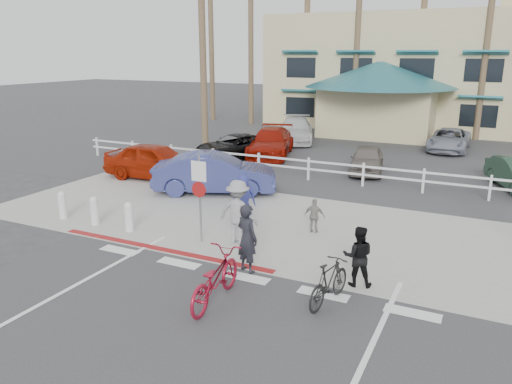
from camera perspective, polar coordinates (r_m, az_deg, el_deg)
The scene contains 33 objects.
ground at distance 12.07m, azimuth -2.43°, elevation -10.91°, with size 140.00×140.00×0.00m, color #333335.
bike_path at distance 10.58m, azimuth -7.75°, elevation -15.18°, with size 12.00×16.00×0.01m, color #333335.
sidewalk_plaza at distance 15.85m, azimuth 5.31°, elevation -4.27°, with size 22.00×7.00×0.01m, color gray.
cross_street at distance 19.47m, azimuth 9.49°, elevation -0.60°, with size 40.00×5.00×0.01m, color #333335.
parking_lot at distance 28.48m, azimuth 15.02°, elevation 4.26°, with size 50.00×16.00×0.01m, color #333335.
curb_red at distance 14.49m, azimuth -10.72°, elevation -6.44°, with size 7.00×0.25×0.02m, color maroon.
rail_fence at distance 21.10m, azimuth 12.41°, elevation 1.91°, with size 29.40×0.16×1.00m, color silver, non-canonical shape.
building at distance 40.60m, azimuth 22.22°, elevation 14.98°, with size 28.00×16.00×11.30m, color beige, non-canonical shape.
sign_post at distance 14.41m, azimuth -6.42°, elevation -0.31°, with size 0.50×0.10×2.90m, color gray, non-canonical shape.
bollard_0 at distance 15.98m, azimuth -14.32°, elevation -2.76°, with size 0.26×0.26×0.95m, color silver, non-canonical shape.
bollard_1 at distance 16.89m, azimuth -17.97°, elevation -2.05°, with size 0.26×0.26×0.95m, color silver, non-canonical shape.
bollard_2 at distance 17.86m, azimuth -21.23°, elevation -1.40°, with size 0.26×0.26×0.95m, color silver, non-canonical shape.
palm_0 at distance 41.36m, azimuth -5.18°, elevation 18.59°, with size 4.00×4.00×15.00m, color #153213, non-canonical shape.
palm_1 at distance 38.53m, azimuth -0.59°, elevation 17.37°, with size 4.00×4.00×13.00m, color #153213, non-canonical shape.
palm_2 at distance 37.93m, azimuth 5.87°, elevation 19.59°, with size 4.00×4.00×16.00m, color #153213, non-canonical shape.
palm_3 at distance 35.71m, azimuth 11.58°, elevation 18.00°, with size 4.00×4.00×14.00m, color #153213, non-canonical shape.
palm_4 at distance 35.91m, azimuth 18.56°, elevation 18.32°, with size 4.00×4.00×15.00m, color #153213, non-canonical shape.
palm_5 at distance 34.51m, azimuth 25.01°, elevation 16.16°, with size 4.00×4.00×13.00m, color #153213, non-canonical shape.
palm_10 at distance 28.80m, azimuth -6.14°, elevation 16.84°, with size 4.00×4.00×12.00m, color #153213, non-canonical shape.
bike_red at distance 11.23m, azimuth -4.75°, elevation -9.80°, with size 0.77×2.22×1.16m, color maroon.
rider_red at distance 12.57m, azimuth -1.03°, elevation -5.32°, with size 0.65×0.43×1.80m, color black.
bike_black at distance 11.28m, azimuth 8.34°, elevation -10.19°, with size 0.48×1.70×1.02m, color black.
rider_black at distance 12.14m, azimuth 11.58°, elevation -7.20°, with size 0.73×0.57×1.49m, color black.
pedestrian_a at distance 14.43m, azimuth -2.07°, elevation -2.30°, with size 1.22×0.70×1.89m, color gray.
pedestrian_child at distance 15.43m, azimuth 6.70°, elevation -2.74°, with size 0.64×0.27×1.10m, color gray.
pedestrian_b at distance 16.25m, azimuth -1.43°, elevation -0.72°, with size 0.79×0.51×1.61m, color navy.
car_white_sedan at distance 19.71m, azimuth -4.73°, elevation 2.14°, with size 1.68×4.81×1.58m, color navy.
car_red_compact at distance 22.30m, azimuth -11.40°, elevation 3.48°, with size 1.87×4.64×1.58m, color #931A05.
lot_car_0 at distance 26.11m, azimuth -2.43°, elevation 5.19°, with size 2.09×4.54×1.26m, color black.
lot_car_1 at distance 26.74m, azimuth 1.70°, elevation 5.67°, with size 2.05×5.04×1.46m, color maroon.
lot_car_2 at distance 23.65m, azimuth 12.58°, elevation 3.66°, with size 1.44×3.59×1.22m, color #6B615B.
lot_car_4 at distance 31.22m, azimuth 4.54°, elevation 7.08°, with size 2.05×5.04×1.46m, color silver.
lot_car_5 at distance 30.29m, azimuth 21.20°, elevation 5.58°, with size 2.04×4.43×1.23m, color #8B8F9E.
Camera 1 is at (5.16, -9.48, 5.42)m, focal length 35.00 mm.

